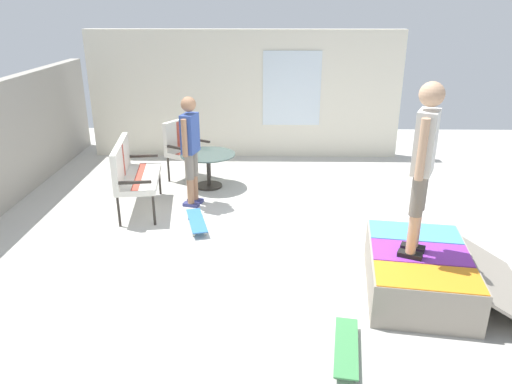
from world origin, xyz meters
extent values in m
cube|color=beige|center=(0.00, 0.00, -0.05)|extent=(12.00, 12.00, 0.10)
cube|color=silver|center=(3.80, 0.50, 1.21)|extent=(0.20, 6.00, 2.43)
cube|color=silver|center=(3.69, -0.40, 1.35)|extent=(0.03, 1.10, 1.40)
cube|color=gray|center=(-1.16, -1.52, 0.23)|extent=(1.61, 1.23, 0.45)
cube|color=orange|center=(-1.65, -1.44, 0.46)|extent=(0.61, 1.04, 0.01)
cube|color=purple|center=(-1.16, -1.52, 0.46)|extent=(0.61, 1.04, 0.01)
cube|color=#4C99D8|center=(-0.68, -1.59, 0.46)|extent=(0.61, 1.04, 0.01)
cylinder|color=#B2B2B7|center=(-1.09, -1.04, 0.43)|extent=(1.41, 0.26, 0.05)
cube|color=gray|center=(-1.28, -2.30, 0.20)|extent=(1.52, 0.86, 0.38)
cylinder|color=#2D2823|center=(0.43, 1.62, 0.22)|extent=(0.04, 0.04, 0.44)
cylinder|color=#2D2823|center=(1.59, 1.78, 0.22)|extent=(0.04, 0.04, 0.44)
cylinder|color=#2D2823|center=(0.37, 2.08, 0.22)|extent=(0.04, 0.04, 0.44)
cylinder|color=#2D2823|center=(1.52, 2.24, 0.22)|extent=(0.04, 0.04, 0.44)
cube|color=silver|center=(0.98, 1.93, 0.48)|extent=(1.31, 0.72, 0.08)
cube|color=#B74738|center=(0.98, 1.93, 0.52)|extent=(1.21, 0.26, 0.00)
cube|color=silver|center=(0.95, 2.16, 0.77)|extent=(1.25, 0.25, 0.50)
cube|color=#B74738|center=(0.95, 2.16, 0.77)|extent=(0.11, 0.10, 0.46)
cube|color=#2D2823|center=(0.38, 1.85, 0.64)|extent=(0.10, 0.47, 0.04)
cube|color=#2D2823|center=(1.58, 2.01, 0.64)|extent=(0.10, 0.47, 0.04)
cylinder|color=#2D2823|center=(1.94, 1.35, 0.22)|extent=(0.04, 0.04, 0.44)
cylinder|color=#2D2823|center=(2.41, 1.07, 0.22)|extent=(0.04, 0.04, 0.44)
cylinder|color=#2D2823|center=(2.19, 1.75, 0.22)|extent=(0.04, 0.04, 0.44)
cylinder|color=#2D2823|center=(2.65, 1.47, 0.22)|extent=(0.04, 0.04, 0.44)
cube|color=silver|center=(2.30, 1.41, 0.48)|extent=(0.82, 0.79, 0.08)
cube|color=#B74738|center=(2.30, 1.41, 0.52)|extent=(0.55, 0.39, 0.00)
cube|color=silver|center=(2.42, 1.61, 0.77)|extent=(0.57, 0.39, 0.50)
cube|color=#B74738|center=(2.42, 1.61, 0.77)|extent=(0.13, 0.12, 0.46)
cube|color=#2D2823|center=(2.05, 1.56, 0.64)|extent=(0.28, 0.42, 0.04)
cube|color=#2D2823|center=(2.54, 1.26, 0.64)|extent=(0.28, 0.42, 0.04)
cylinder|color=#2D2823|center=(1.95, 1.04, 0.28)|extent=(0.06, 0.06, 0.55)
cylinder|color=#2D2823|center=(1.95, 1.04, 0.01)|extent=(0.44, 0.44, 0.03)
cylinder|color=#425651|center=(1.95, 1.04, 0.56)|extent=(0.90, 0.90, 0.02)
cube|color=navy|center=(1.10, 1.21, 0.03)|extent=(0.16, 0.26, 0.05)
cylinder|color=#9E7051|center=(1.10, 1.21, 0.24)|extent=(0.10, 0.10, 0.39)
cylinder|color=slate|center=(1.10, 1.21, 0.63)|extent=(0.13, 0.13, 0.39)
cube|color=navy|center=(1.27, 1.17, 0.03)|extent=(0.16, 0.26, 0.05)
cylinder|color=#9E7051|center=(1.27, 1.17, 0.24)|extent=(0.10, 0.10, 0.39)
cylinder|color=slate|center=(1.27, 1.17, 0.63)|extent=(0.13, 0.13, 0.39)
cube|color=#334C99|center=(1.18, 1.19, 1.11)|extent=(0.35, 0.25, 0.57)
sphere|color=#9E7051|center=(1.18, 1.19, 1.53)|extent=(0.22, 0.22, 0.22)
cylinder|color=#9E7051|center=(0.99, 1.24, 1.09)|extent=(0.08, 0.08, 0.54)
cylinder|color=#9E7051|center=(1.38, 1.14, 1.09)|extent=(0.08, 0.08, 0.54)
cube|color=black|center=(-1.27, -1.37, 0.49)|extent=(0.20, 0.26, 0.05)
cylinder|color=tan|center=(-1.27, -1.37, 0.72)|extent=(0.10, 0.10, 0.41)
cylinder|color=slate|center=(-1.27, -1.37, 1.13)|extent=(0.13, 0.13, 0.41)
cube|color=black|center=(-1.12, -1.44, 0.49)|extent=(0.20, 0.26, 0.05)
cylinder|color=tan|center=(-1.12, -1.44, 0.72)|extent=(0.10, 0.10, 0.41)
cylinder|color=slate|center=(-1.12, -1.44, 1.13)|extent=(0.13, 0.13, 0.41)
cube|color=silver|center=(-1.20, -1.41, 1.64)|extent=(0.37, 0.30, 0.61)
sphere|color=tan|center=(-1.20, -1.41, 2.09)|extent=(0.23, 0.23, 0.23)
cylinder|color=tan|center=(-1.38, -1.32, 1.62)|extent=(0.08, 0.08, 0.58)
cylinder|color=tan|center=(-1.02, -1.49, 1.62)|extent=(0.08, 0.08, 0.58)
cube|color=#3372B2|center=(0.38, 1.03, 0.09)|extent=(0.82, 0.40, 0.02)
cylinder|color=silver|center=(0.67, 1.02, 0.03)|extent=(0.06, 0.04, 0.06)
cylinder|color=silver|center=(0.63, 1.18, 0.03)|extent=(0.06, 0.04, 0.06)
cylinder|color=silver|center=(0.13, 0.88, 0.03)|extent=(0.06, 0.04, 0.06)
cylinder|color=silver|center=(0.09, 1.04, 0.03)|extent=(0.06, 0.04, 0.06)
cube|color=#3F8C4C|center=(-2.20, -0.62, 0.09)|extent=(0.82, 0.33, 0.02)
cylinder|color=#333333|center=(-1.94, -0.74, 0.03)|extent=(0.06, 0.04, 0.06)
cylinder|color=#333333|center=(-1.91, -0.58, 0.03)|extent=(0.06, 0.04, 0.06)
cylinder|color=#333333|center=(-2.49, -0.65, 0.03)|extent=(0.06, 0.04, 0.06)
cylinder|color=#333333|center=(-2.46, -0.49, 0.03)|extent=(0.06, 0.04, 0.06)
camera|label=1|loc=(-5.62, 0.10, 2.85)|focal=33.92mm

